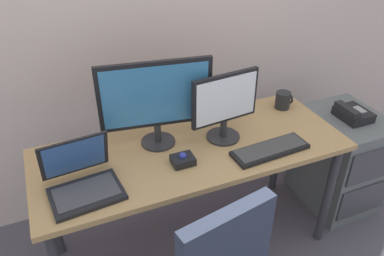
# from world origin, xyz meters

# --- Properties ---
(ground_plane) EXTENTS (8.00, 8.00, 0.00)m
(ground_plane) POSITION_xyz_m (0.00, 0.00, 0.00)
(ground_plane) COLOR #4B4650
(desk) EXTENTS (1.63, 0.64, 0.74)m
(desk) POSITION_xyz_m (0.00, 0.00, 0.66)
(desk) COLOR #A27E4E
(desk) RESTS_ON ground
(file_cabinet) EXTENTS (0.42, 0.53, 0.67)m
(file_cabinet) POSITION_xyz_m (1.08, 0.01, 0.34)
(file_cabinet) COLOR #565C5C
(file_cabinet) RESTS_ON ground
(desk_phone) EXTENTS (0.17, 0.20, 0.09)m
(desk_phone) POSITION_xyz_m (1.07, -0.01, 0.71)
(desk_phone) COLOR black
(desk_phone) RESTS_ON file_cabinet
(monitor_main) EXTENTS (0.57, 0.18, 0.46)m
(monitor_main) POSITION_xyz_m (-0.15, 0.11, 1.01)
(monitor_main) COLOR #262628
(monitor_main) RESTS_ON desk
(monitor_side) EXTENTS (0.38, 0.18, 0.37)m
(monitor_side) POSITION_xyz_m (0.19, 0.02, 0.95)
(monitor_side) COLOR #262628
(monitor_side) RESTS_ON desk
(keyboard) EXTENTS (0.42, 0.16, 0.03)m
(keyboard) POSITION_xyz_m (0.35, -0.19, 0.76)
(keyboard) COLOR black
(keyboard) RESTS_ON desk
(laptop) EXTENTS (0.34, 0.31, 0.23)m
(laptop) POSITION_xyz_m (-0.58, -0.11, 0.80)
(laptop) COLOR black
(laptop) RESTS_ON desk
(trackball_mouse) EXTENTS (0.11, 0.09, 0.07)m
(trackball_mouse) POSITION_xyz_m (-0.09, -0.11, 0.77)
(trackball_mouse) COLOR black
(trackball_mouse) RESTS_ON desk
(coffee_mug) EXTENTS (0.10, 0.09, 0.10)m
(coffee_mug) POSITION_xyz_m (0.67, 0.17, 0.79)
(coffee_mug) COLOR black
(coffee_mug) RESTS_ON desk
(cell_phone) EXTENTS (0.14, 0.15, 0.01)m
(cell_phone) POSITION_xyz_m (-0.66, 0.11, 0.75)
(cell_phone) COLOR black
(cell_phone) RESTS_ON desk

